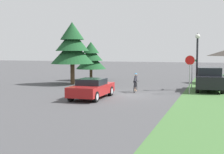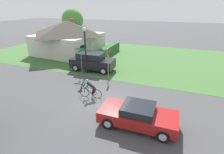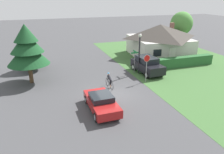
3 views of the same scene
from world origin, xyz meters
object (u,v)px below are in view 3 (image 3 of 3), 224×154
object	(u,v)px
sedan_left_lane	(101,102)
stop_sign	(147,63)
parked_suv_right	(147,65)
cottage_house	(159,40)
street_lamp	(139,48)
conifer_tall_near	(27,48)
street_name_sign	(135,58)
cyclist	(110,81)
deciduous_tree_right	(181,24)
conifer_tall_far	(31,49)

from	to	relation	value
sedan_left_lane	stop_sign	size ratio (longest dim) A/B	1.53
sedan_left_lane	parked_suv_right	distance (m)	9.85
cottage_house	parked_suv_right	xyz separation A→B (m)	(-5.22, -6.40, -1.39)
street_lamp	conifer_tall_near	distance (m)	11.55
stop_sign	parked_suv_right	bearing A→B (deg)	-123.73
street_name_sign	cyclist	bearing A→B (deg)	-142.42
cyclist	street_name_sign	xyz separation A→B (m)	(3.97, 3.05, 1.13)
street_lamp	sedan_left_lane	bearing A→B (deg)	-133.16
sedan_left_lane	deciduous_tree_right	distance (m)	23.87
sedan_left_lane	parked_suv_right	size ratio (longest dim) A/B	0.95
cottage_house	conifer_tall_far	distance (m)	17.52
sedan_left_lane	cyclist	size ratio (longest dim) A/B	2.51
street_lamp	street_name_sign	size ratio (longest dim) A/B	1.75
cyclist	stop_sign	bearing A→B (deg)	-92.25
cottage_house	conifer_tall_near	xyz separation A→B (m)	(-17.68, -5.21, 1.30)
cottage_house	stop_sign	world-z (taller)	cottage_house
conifer_tall_far	parked_suv_right	bearing A→B (deg)	-23.56
stop_sign	street_name_sign	bearing A→B (deg)	-93.22
parked_suv_right	conifer_tall_near	bearing A→B (deg)	81.24
cottage_house	cyclist	size ratio (longest dim) A/B	5.22
cottage_house	conifer_tall_near	size ratio (longest dim) A/B	1.53
deciduous_tree_right	conifer_tall_near	bearing A→B (deg)	-161.43
street_name_sign	conifer_tall_far	size ratio (longest dim) A/B	0.63
sedan_left_lane	conifer_tall_near	distance (m)	9.79
street_lamp	deciduous_tree_right	world-z (taller)	deciduous_tree_right
sedan_left_lane	conifer_tall_far	size ratio (longest dim) A/B	1.05
parked_suv_right	conifer_tall_far	world-z (taller)	conifer_tall_far
cottage_house	cyclist	world-z (taller)	cottage_house
conifer_tall_near	conifer_tall_far	distance (m)	4.32
cyclist	conifer_tall_far	bearing A→B (deg)	35.25
street_name_sign	parked_suv_right	bearing A→B (deg)	-18.48
cottage_house	street_name_sign	size ratio (longest dim) A/B	3.45
sedan_left_lane	conifer_tall_far	bearing A→B (deg)	21.83
cottage_house	conifer_tall_far	world-z (taller)	cottage_house
deciduous_tree_right	cottage_house	bearing A→B (deg)	-154.72
cottage_house	street_name_sign	xyz separation A→B (m)	(-6.59, -5.94, -0.52)
conifer_tall_far	cottage_house	bearing A→B (deg)	3.44
parked_suv_right	cyclist	bearing A→B (deg)	112.59
conifer_tall_far	deciduous_tree_right	distance (m)	23.12
parked_suv_right	conifer_tall_near	size ratio (longest dim) A/B	0.78
cyclist	deciduous_tree_right	world-z (taller)	deciduous_tree_right
stop_sign	street_lamp	world-z (taller)	street_lamp
stop_sign	deciduous_tree_right	distance (m)	16.47
cyclist	parked_suv_right	size ratio (longest dim) A/B	0.38
cyclist	street_lamp	distance (m)	5.65
cyclist	parked_suv_right	bearing A→B (deg)	-69.95
stop_sign	cyclist	bearing A→B (deg)	-0.47
sedan_left_lane	street_lamp	world-z (taller)	street_lamp
cottage_house	conifer_tall_near	distance (m)	18.48
sedan_left_lane	deciduous_tree_right	xyz separation A→B (m)	(17.82, 15.50, 3.46)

